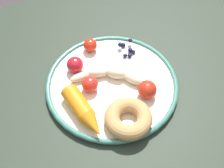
# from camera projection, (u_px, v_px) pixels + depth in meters

# --- Properties ---
(dining_table) EXTENTS (1.15, 0.84, 0.74)m
(dining_table) POSITION_uv_depth(u_px,v_px,m) (109.00, 115.00, 0.83)
(dining_table) COLOR #263024
(dining_table) RESTS_ON ground_plane
(plate) EXTENTS (0.31, 0.31, 0.02)m
(plate) POSITION_uv_depth(u_px,v_px,m) (112.00, 85.00, 0.76)
(plate) COLOR white
(plate) RESTS_ON dining_table
(banana) EXTENTS (0.16, 0.14, 0.03)m
(banana) POSITION_uv_depth(u_px,v_px,m) (115.00, 77.00, 0.76)
(banana) COLOR beige
(banana) RESTS_ON plate
(carrot_orange) EXTENTS (0.05, 0.14, 0.04)m
(carrot_orange) POSITION_uv_depth(u_px,v_px,m) (84.00, 112.00, 0.69)
(carrot_orange) COLOR orange
(carrot_orange) RESTS_ON plate
(donut) EXTENTS (0.15, 0.15, 0.03)m
(donut) POSITION_uv_depth(u_px,v_px,m) (128.00, 118.00, 0.69)
(donut) COLOR tan
(donut) RESTS_ON plate
(blueberry_pile) EXTENTS (0.04, 0.05, 0.02)m
(blueberry_pile) POSITION_uv_depth(u_px,v_px,m) (127.00, 49.00, 0.82)
(blueberry_pile) COLOR #191638
(blueberry_pile) RESTS_ON plate
(tomato_near) EXTENTS (0.04, 0.04, 0.04)m
(tomato_near) POSITION_uv_depth(u_px,v_px,m) (75.00, 65.00, 0.77)
(tomato_near) COLOR red
(tomato_near) RESTS_ON plate
(tomato_mid) EXTENTS (0.04, 0.04, 0.04)m
(tomato_mid) POSITION_uv_depth(u_px,v_px,m) (147.00, 90.00, 0.72)
(tomato_mid) COLOR red
(tomato_mid) RESTS_ON plate
(tomato_far) EXTENTS (0.04, 0.04, 0.04)m
(tomato_far) POSITION_uv_depth(u_px,v_px,m) (90.00, 84.00, 0.74)
(tomato_far) COLOR red
(tomato_far) RESTS_ON plate
(tomato_extra) EXTENTS (0.03, 0.03, 0.03)m
(tomato_extra) POSITION_uv_depth(u_px,v_px,m) (90.00, 45.00, 0.81)
(tomato_extra) COLOR red
(tomato_extra) RESTS_ON plate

